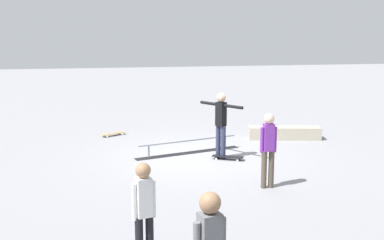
{
  "coord_description": "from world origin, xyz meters",
  "views": [
    {
      "loc": [
        2.53,
        11.86,
        3.28
      ],
      "look_at": [
        0.27,
        0.08,
        1.0
      ],
      "focal_mm": 44.8,
      "sensor_mm": 36.0,
      "label": 1
    }
  ],
  "objects_px": {
    "grind_rail": "(188,147)",
    "skate_ledge": "(284,133)",
    "loose_skateboard_natural": "(113,133)",
    "skater_main": "(221,121)",
    "bystander_white_shirt": "(144,210)",
    "skateboard_main": "(228,157)",
    "bystander_purple_shirt": "(268,146)"
  },
  "relations": [
    {
      "from": "grind_rail",
      "to": "skate_ledge",
      "type": "bearing_deg",
      "value": -176.69
    },
    {
      "from": "grind_rail",
      "to": "loose_skateboard_natural",
      "type": "xyz_separation_m",
      "value": [
        1.93,
        -2.54,
        -0.09
      ]
    },
    {
      "from": "skate_ledge",
      "to": "skater_main",
      "type": "height_order",
      "value": "skater_main"
    },
    {
      "from": "grind_rail",
      "to": "bystander_white_shirt",
      "type": "height_order",
      "value": "bystander_white_shirt"
    },
    {
      "from": "grind_rail",
      "to": "skate_ledge",
      "type": "xyz_separation_m",
      "value": [
        -3.16,
        -1.11,
        0.02
      ]
    },
    {
      "from": "skateboard_main",
      "to": "bystander_white_shirt",
      "type": "distance_m",
      "value": 5.92
    },
    {
      "from": "skate_ledge",
      "to": "skater_main",
      "type": "xyz_separation_m",
      "value": [
        2.44,
        1.78,
        0.8
      ]
    },
    {
      "from": "skate_ledge",
      "to": "bystander_purple_shirt",
      "type": "distance_m",
      "value": 4.75
    },
    {
      "from": "grind_rail",
      "to": "bystander_purple_shirt",
      "type": "bearing_deg",
      "value": 93.53
    },
    {
      "from": "skateboard_main",
      "to": "bystander_white_shirt",
      "type": "height_order",
      "value": "bystander_white_shirt"
    },
    {
      "from": "skater_main",
      "to": "skateboard_main",
      "type": "relative_size",
      "value": 2.11
    },
    {
      "from": "skater_main",
      "to": "grind_rail",
      "type": "bearing_deg",
      "value": 11.71
    },
    {
      "from": "skate_ledge",
      "to": "skater_main",
      "type": "relative_size",
      "value": 1.27
    },
    {
      "from": "skateboard_main",
      "to": "bystander_purple_shirt",
      "type": "height_order",
      "value": "bystander_purple_shirt"
    },
    {
      "from": "bystander_purple_shirt",
      "to": "bystander_white_shirt",
      "type": "relative_size",
      "value": 1.04
    },
    {
      "from": "bystander_white_shirt",
      "to": "loose_skateboard_natural",
      "type": "relative_size",
      "value": 1.92
    },
    {
      "from": "skate_ledge",
      "to": "skateboard_main",
      "type": "height_order",
      "value": "skate_ledge"
    },
    {
      "from": "bystander_white_shirt",
      "to": "grind_rail",
      "type": "bearing_deg",
      "value": -119.9
    },
    {
      "from": "grind_rail",
      "to": "skate_ledge",
      "type": "height_order",
      "value": "grind_rail"
    },
    {
      "from": "skater_main",
      "to": "loose_skateboard_natural",
      "type": "bearing_deg",
      "value": 4.09
    },
    {
      "from": "bystander_purple_shirt",
      "to": "loose_skateboard_natural",
      "type": "bearing_deg",
      "value": -61.26
    },
    {
      "from": "skate_ledge",
      "to": "bystander_purple_shirt",
      "type": "height_order",
      "value": "bystander_purple_shirt"
    },
    {
      "from": "skateboard_main",
      "to": "bystander_purple_shirt",
      "type": "bearing_deg",
      "value": 122.69
    },
    {
      "from": "loose_skateboard_natural",
      "to": "bystander_white_shirt",
      "type": "bearing_deg",
      "value": 61.27
    },
    {
      "from": "loose_skateboard_natural",
      "to": "skater_main",
      "type": "bearing_deg",
      "value": 99.59
    },
    {
      "from": "bystander_white_shirt",
      "to": "skateboard_main",
      "type": "bearing_deg",
      "value": -130.34
    },
    {
      "from": "grind_rail",
      "to": "bystander_white_shirt",
      "type": "relative_size",
      "value": 1.95
    },
    {
      "from": "grind_rail",
      "to": "loose_skateboard_natural",
      "type": "relative_size",
      "value": 3.75
    },
    {
      "from": "grind_rail",
      "to": "loose_skateboard_natural",
      "type": "bearing_deg",
      "value": -68.82
    },
    {
      "from": "skateboard_main",
      "to": "bystander_purple_shirt",
      "type": "relative_size",
      "value": 0.51
    },
    {
      "from": "grind_rail",
      "to": "loose_skateboard_natural",
      "type": "distance_m",
      "value": 3.19
    },
    {
      "from": "skateboard_main",
      "to": "loose_skateboard_natural",
      "type": "relative_size",
      "value": 1.02
    }
  ]
}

